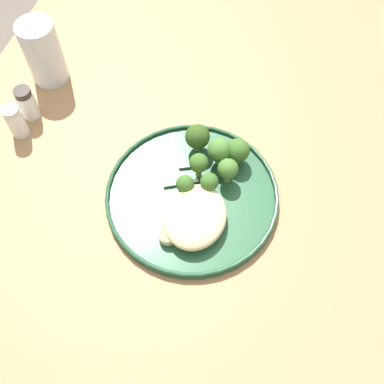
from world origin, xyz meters
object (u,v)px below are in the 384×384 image
object	(u,v)px
seared_scallop_front_small	(186,241)
broccoli_floret_left_leaning	(222,151)
seared_scallop_center_golden	(199,192)
broccoli_floret_front_edge	(185,185)
seared_scallop_left_edge	(199,236)
water_glass	(44,56)
broccoli_floret_rear_charred	(237,151)
broccoli_floret_beside_noodles	(210,182)
seared_scallop_large_seared	(183,224)
broccoli_floret_small_sprig	(228,169)
seared_scallop_rear_pale	(214,218)
dinner_plate	(192,195)
broccoli_floret_tall_stalk	(198,137)
broccoli_floret_right_tilted	(199,163)
pepper_shaker	(27,103)
seared_scallop_right_edge	(168,236)
salt_shaker	(16,121)
seared_scallop_on_noodles	(201,214)

from	to	relation	value
seared_scallop_front_small	broccoli_floret_left_leaning	world-z (taller)	broccoli_floret_left_leaning
seared_scallop_center_golden	broccoli_floret_front_edge	xyz separation A→B (m)	(-0.00, 0.02, 0.02)
seared_scallop_center_golden	broccoli_floret_front_edge	bearing A→B (deg)	98.07
seared_scallop_left_edge	water_glass	xyz separation A→B (m)	(0.26, 0.38, 0.03)
seared_scallop_left_edge	broccoli_floret_left_leaning	xyz separation A→B (m)	(0.15, 0.00, 0.03)
seared_scallop_left_edge	broccoli_floret_rear_charred	size ratio (longest dim) A/B	0.49
seared_scallop_center_golden	broccoli_floret_front_edge	distance (m)	0.03
broccoli_floret_left_leaning	broccoli_floret_beside_noodles	distance (m)	0.06
seared_scallop_left_edge	water_glass	distance (m)	0.46
seared_scallop_large_seared	broccoli_floret_rear_charred	xyz separation A→B (m)	(0.15, -0.05, 0.02)
broccoli_floret_front_edge	broccoli_floret_beside_noodles	size ratio (longest dim) A/B	0.94
broccoli_floret_left_leaning	broccoli_floret_small_sprig	world-z (taller)	broccoli_floret_left_leaning
seared_scallop_left_edge	seared_scallop_large_seared	world-z (taller)	seared_scallop_large_seared
broccoli_floret_beside_noodles	seared_scallop_rear_pale	bearing A→B (deg)	-156.00
seared_scallop_center_golden	broccoli_floret_beside_noodles	world-z (taller)	broccoli_floret_beside_noodles
water_glass	broccoli_floret_left_leaning	bearing A→B (deg)	-106.12
broccoli_floret_left_leaning	broccoli_floret_beside_noodles	size ratio (longest dim) A/B	1.20
dinner_plate	seared_scallop_large_seared	xyz separation A→B (m)	(-0.06, -0.00, 0.01)
seared_scallop_rear_pale	water_glass	xyz separation A→B (m)	(0.22, 0.39, 0.03)
broccoli_floret_tall_stalk	seared_scallop_rear_pale	bearing A→B (deg)	-152.84
broccoli_floret_right_tilted	pepper_shaker	world-z (taller)	pepper_shaker
broccoli_floret_small_sprig	broccoli_floret_front_edge	bearing A→B (deg)	127.08
pepper_shaker	seared_scallop_right_edge	bearing A→B (deg)	-117.90
seared_scallop_left_edge	seared_scallop_front_small	size ratio (longest dim) A/B	1.08
broccoli_floret_front_edge	broccoli_floret_beside_noodles	bearing A→B (deg)	-69.95
dinner_plate	pepper_shaker	world-z (taller)	pepper_shaker
seared_scallop_right_edge	broccoli_floret_rear_charred	world-z (taller)	broccoli_floret_rear_charred
seared_scallop_front_small	broccoli_floret_right_tilted	bearing A→B (deg)	8.00
seared_scallop_front_small	pepper_shaker	world-z (taller)	pepper_shaker
seared_scallop_rear_pale	seared_scallop_center_golden	world-z (taller)	seared_scallop_rear_pale
seared_scallop_rear_pale	broccoli_floret_right_tilted	size ratio (longest dim) A/B	0.59
broccoli_floret_beside_noodles	broccoli_floret_right_tilted	bearing A→B (deg)	44.16
dinner_plate	seared_scallop_front_small	world-z (taller)	seared_scallop_front_small
broccoli_floret_right_tilted	pepper_shaker	xyz separation A→B (m)	(0.04, 0.34, -0.01)
seared_scallop_center_golden	broccoli_floret_right_tilted	bearing A→B (deg)	18.18
seared_scallop_rear_pale	broccoli_floret_small_sprig	size ratio (longest dim) A/B	0.60
seared_scallop_front_small	seared_scallop_rear_pale	bearing A→B (deg)	-30.62
seared_scallop_rear_pale	pepper_shaker	size ratio (longest dim) A/B	0.47
broccoli_floret_small_sprig	water_glass	distance (m)	0.42
seared_scallop_large_seared	seared_scallop_front_small	size ratio (longest dim) A/B	0.98
seared_scallop_front_small	broccoli_floret_front_edge	xyz separation A→B (m)	(0.09, 0.03, 0.02)
seared_scallop_center_golden	seared_scallop_right_edge	bearing A→B (deg)	164.48
pepper_shaker	salt_shaker	bearing A→B (deg)	180.00
broccoli_floret_rear_charred	broccoli_floret_tall_stalk	bearing A→B (deg)	85.09
broccoli_floret_right_tilted	pepper_shaker	distance (m)	0.34
broccoli_floret_small_sprig	water_glass	bearing A→B (deg)	70.51
seared_scallop_on_noodles	broccoli_floret_beside_noodles	world-z (taller)	broccoli_floret_beside_noodles
broccoli_floret_small_sprig	seared_scallop_left_edge	bearing A→B (deg)	173.15
seared_scallop_on_noodles	seared_scallop_center_golden	distance (m)	0.04
broccoli_floret_left_leaning	broccoli_floret_front_edge	distance (m)	0.09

